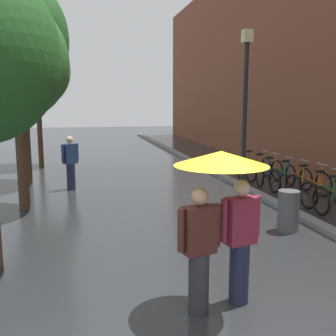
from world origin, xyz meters
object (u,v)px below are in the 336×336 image
Objects in this scene: parked_bicycle_3 at (324,192)px; couple_under_umbrella at (221,203)px; parked_bicycle_6 at (275,175)px; street_lamp_post at (245,104)px; parked_bicycle_7 at (264,170)px; street_tree_2 at (20,39)px; parked_bicycle_4 at (308,185)px; parked_bicycle_8 at (253,167)px; litter_bin at (288,211)px; pedestrian_walking_midground at (70,163)px; parked_bicycle_5 at (290,179)px; street_tree_3 at (36,70)px; street_tree_1 at (16,62)px.

couple_under_umbrella reaches higher than parked_bicycle_3.
parked_bicycle_6 is 0.25× the size of street_lamp_post.
parked_bicycle_3 is 3.38m from parked_bicycle_7.
street_tree_2 is 8.91m from parked_bicycle_7.
parked_bicycle_4 is at bearing -6.40° from street_lamp_post.
street_tree_2 is 7.26m from street_lamp_post.
parked_bicycle_8 is 4.17m from street_lamp_post.
parked_bicycle_8 is 6.04m from litter_bin.
pedestrian_walking_midground reaches higher than parked_bicycle_7.
parked_bicycle_8 is (-0.05, 2.46, 0.00)m from parked_bicycle_5.
couple_under_umbrella is at bearing -136.57° from parked_bicycle_3.
street_tree_2 is at bearing 148.77° from street_lamp_post.
street_tree_2 is 5.96× the size of parked_bicycle_5.
parked_bicycle_7 is (0.05, 0.86, 0.00)m from parked_bicycle_6.
parked_bicycle_3 is 1.74m from parked_bicycle_5.
pedestrian_walking_midground is (1.40, -1.25, -3.74)m from street_tree_2.
parked_bicycle_5 is at bearing 18.58° from street_lamp_post.
couple_under_umbrella is at bearing -131.60° from parked_bicycle_4.
couple_under_umbrella is at bearing -75.54° from street_tree_3.
street_tree_1 is at bearing -165.38° from parked_bicycle_7.
couple_under_umbrella is 1.25× the size of pedestrian_walking_midground.
street_tree_1 is 4.31× the size of parked_bicycle_7.
parked_bicycle_6 is 8.00m from couple_under_umbrella.
pedestrian_walking_midground reaches higher than parked_bicycle_3.
parked_bicycle_3 reaches higher than litter_bin.
pedestrian_walking_midground is (-6.29, 0.99, 0.46)m from parked_bicycle_6.
street_tree_2 is 1.44× the size of street_lamp_post.
street_tree_1 is 3.61m from pedestrian_walking_midground.
parked_bicycle_4 is at bearing -21.85° from pedestrian_walking_midground.
street_tree_1 is 0.91× the size of street_tree_3.
street_tree_1 is 4.28× the size of parked_bicycle_3.
parked_bicycle_7 is (7.73, -1.38, -4.20)m from street_tree_2.
litter_bin is at bearing -47.17° from street_tree_2.
street_tree_3 is at bearing 138.61° from parked_bicycle_5.
street_tree_1 is at bearing 118.84° from couple_under_umbrella.
parked_bicycle_5 is 0.24× the size of street_lamp_post.
parked_bicycle_6 is at bearing -8.96° from pedestrian_walking_midground.
street_tree_3 is at bearing 135.66° from parked_bicycle_4.
parked_bicycle_6 is 0.99× the size of parked_bicycle_7.
street_tree_3 is at bearing 128.58° from street_lamp_post.
parked_bicycle_6 is 1.68m from parked_bicycle_8.
parked_bicycle_3 is 1.37× the size of litter_bin.
litter_bin is at bearing -129.46° from parked_bicycle_4.
parked_bicycle_5 is at bearing -88.88° from parked_bicycle_8.
street_tree_2 is 5.92× the size of parked_bicycle_8.
street_tree_2 reaches higher than street_lamp_post.
parked_bicycle_6 is 4.46m from litter_bin.
parked_bicycle_8 is 0.24× the size of street_lamp_post.
parked_bicycle_5 is at bearing -88.64° from parked_bicycle_7.
street_tree_3 is 9.44m from parked_bicycle_8.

